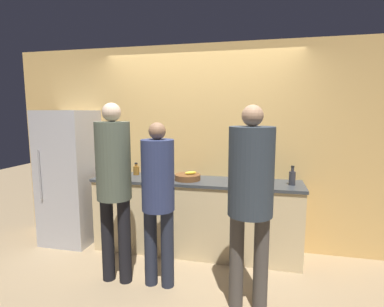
{
  "coord_description": "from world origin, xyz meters",
  "views": [
    {
      "loc": [
        0.77,
        -3.2,
        1.75
      ],
      "look_at": [
        0.0,
        0.13,
        1.28
      ],
      "focal_mm": 28.0,
      "sensor_mm": 36.0,
      "label": 1
    }
  ],
  "objects": [
    {
      "name": "wall_back",
      "position": [
        0.0,
        0.61,
        1.3
      ],
      "size": [
        5.2,
        0.06,
        2.6
      ],
      "color": "#E0B266",
      "rests_on": "ground_plane"
    },
    {
      "name": "person_right",
      "position": [
        0.7,
        -0.65,
        1.11
      ],
      "size": [
        0.39,
        0.39,
        1.82
      ],
      "color": "#4C4742",
      "rests_on": "ground_plane"
    },
    {
      "name": "bottle_green",
      "position": [
        0.79,
        0.14,
        0.99
      ],
      "size": [
        0.06,
        0.06,
        0.14
      ],
      "color": "#236033",
      "rests_on": "counter"
    },
    {
      "name": "counter",
      "position": [
        0.0,
        0.33,
        0.47
      ],
      "size": [
        2.56,
        0.59,
        0.93
      ],
      "color": "beige",
      "rests_on": "ground_plane"
    },
    {
      "name": "person_left",
      "position": [
        -0.66,
        -0.51,
        1.1
      ],
      "size": [
        0.35,
        0.35,
        1.84
      ],
      "color": "black",
      "rests_on": "ground_plane"
    },
    {
      "name": "bottle_dark",
      "position": [
        1.13,
        0.3,
        1.02
      ],
      "size": [
        0.07,
        0.07,
        0.22
      ],
      "color": "#333338",
      "rests_on": "counter"
    },
    {
      "name": "bottle_amber",
      "position": [
        -0.83,
        0.42,
        0.99
      ],
      "size": [
        0.08,
        0.08,
        0.16
      ],
      "color": "brown",
      "rests_on": "counter"
    },
    {
      "name": "person_center",
      "position": [
        -0.2,
        -0.49,
        0.97
      ],
      "size": [
        0.32,
        0.32,
        1.66
      ],
      "color": "#232838",
      "rests_on": "ground_plane"
    },
    {
      "name": "ground_plane",
      "position": [
        0.0,
        0.0,
        0.0
      ],
      "size": [
        14.0,
        14.0,
        0.0
      ],
      "primitive_type": "plane",
      "color": "#9E8460"
    },
    {
      "name": "utensil_crock",
      "position": [
        -0.39,
        0.41,
        0.99
      ],
      "size": [
        0.11,
        0.11,
        0.27
      ],
      "color": "silver",
      "rests_on": "counter"
    },
    {
      "name": "refrigerator",
      "position": [
        -1.72,
        0.28,
        0.89
      ],
      "size": [
        0.65,
        0.65,
        1.78
      ],
      "color": "#B7B7BC",
      "rests_on": "ground_plane"
    },
    {
      "name": "fruit_bowl",
      "position": [
        -0.09,
        0.28,
        0.97
      ],
      "size": [
        0.31,
        0.31,
        0.11
      ],
      "color": "brown",
      "rests_on": "counter"
    },
    {
      "name": "cup_red",
      "position": [
        -0.57,
        0.49,
        0.98
      ],
      "size": [
        0.08,
        0.08,
        0.1
      ],
      "color": "#A33D33",
      "rests_on": "counter"
    }
  ]
}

